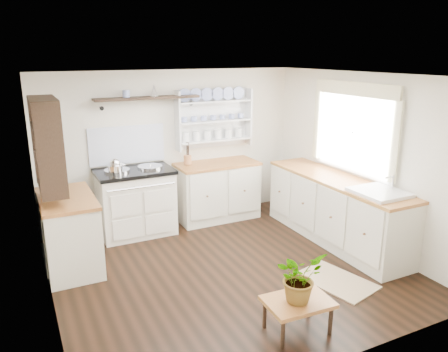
{
  "coord_description": "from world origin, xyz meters",
  "views": [
    {
      "loc": [
        -2.18,
        -4.3,
        2.54
      ],
      "look_at": [
        0.06,
        0.25,
        1.1
      ],
      "focal_mm": 35.0,
      "sensor_mm": 36.0,
      "label": 1
    }
  ],
  "objects": [
    {
      "name": "floor",
      "position": [
        0.0,
        0.0,
        0.0
      ],
      "size": [
        4.0,
        3.8,
        0.01
      ],
      "primitive_type": "cube",
      "color": "black",
      "rests_on": "ground"
    },
    {
      "name": "wall_back",
      "position": [
        0.0,
        1.9,
        1.15
      ],
      "size": [
        4.0,
        0.02,
        2.3
      ],
      "primitive_type": "cube",
      "color": "silver",
      "rests_on": "ground"
    },
    {
      "name": "wall_right",
      "position": [
        2.0,
        0.0,
        1.15
      ],
      "size": [
        0.02,
        3.8,
        2.3
      ],
      "primitive_type": "cube",
      "color": "silver",
      "rests_on": "ground"
    },
    {
      "name": "wall_left",
      "position": [
        -2.0,
        0.0,
        1.15
      ],
      "size": [
        0.02,
        3.8,
        2.3
      ],
      "primitive_type": "cube",
      "color": "silver",
      "rests_on": "ground"
    },
    {
      "name": "ceiling",
      "position": [
        0.0,
        0.0,
        2.3
      ],
      "size": [
        4.0,
        3.8,
        0.01
      ],
      "primitive_type": "cube",
      "color": "white",
      "rests_on": "wall_back"
    },
    {
      "name": "window",
      "position": [
        1.95,
        0.15,
        1.56
      ],
      "size": [
        0.08,
        1.55,
        1.22
      ],
      "color": "white",
      "rests_on": "wall_right"
    },
    {
      "name": "aga_cooker",
      "position": [
        -0.7,
        1.57,
        0.48
      ],
      "size": [
        1.07,
        0.74,
        0.98
      ],
      "color": "silver",
      "rests_on": "floor"
    },
    {
      "name": "back_cabinets",
      "position": [
        0.6,
        1.6,
        0.46
      ],
      "size": [
        1.27,
        0.63,
        0.9
      ],
      "color": "beige",
      "rests_on": "floor"
    },
    {
      "name": "right_cabinets",
      "position": [
        1.7,
        0.1,
        0.46
      ],
      "size": [
        0.62,
        2.43,
        0.9
      ],
      "color": "beige",
      "rests_on": "floor"
    },
    {
      "name": "belfast_sink",
      "position": [
        1.7,
        -0.65,
        0.8
      ],
      "size": [
        0.55,
        0.6,
        0.45
      ],
      "color": "white",
      "rests_on": "right_cabinets"
    },
    {
      "name": "left_cabinets",
      "position": [
        -1.7,
        0.9,
        0.46
      ],
      "size": [
        0.62,
        1.13,
        0.9
      ],
      "color": "beige",
      "rests_on": "floor"
    },
    {
      "name": "plate_rack",
      "position": [
        0.65,
        1.86,
        1.56
      ],
      "size": [
        1.2,
        0.22,
        0.9
      ],
      "color": "white",
      "rests_on": "wall_back"
    },
    {
      "name": "high_shelf",
      "position": [
        -0.4,
        1.78,
        1.91
      ],
      "size": [
        1.5,
        0.29,
        0.16
      ],
      "color": "black",
      "rests_on": "wall_back"
    },
    {
      "name": "left_shelving",
      "position": [
        -1.84,
        0.9,
        1.55
      ],
      "size": [
        0.28,
        0.8,
        1.05
      ],
      "primitive_type": "cube",
      "color": "black",
      "rests_on": "wall_left"
    },
    {
      "name": "kettle",
      "position": [
        -0.98,
        1.45,
        1.05
      ],
      "size": [
        0.19,
        0.19,
        0.23
      ],
      "primitive_type": null,
      "color": "silver",
      "rests_on": "aga_cooker"
    },
    {
      "name": "utensil_crock",
      "position": [
        0.15,
        1.68,
        0.98
      ],
      "size": [
        0.12,
        0.12,
        0.14
      ],
      "primitive_type": "cylinder",
      "color": "#A76A3D",
      "rests_on": "back_cabinets"
    },
    {
      "name": "center_table",
      "position": [
        0.01,
        -1.4,
        0.29
      ],
      "size": [
        0.63,
        0.47,
        0.33
      ],
      "rotation": [
        0.0,
        0.0,
        -0.05
      ],
      "color": "brown",
      "rests_on": "floor"
    },
    {
      "name": "potted_plant",
      "position": [
        0.01,
        -1.4,
        0.57
      ],
      "size": [
        0.5,
        0.45,
        0.48
      ],
      "primitive_type": "imported",
      "rotation": [
        0.0,
        0.0,
        0.19
      ],
      "color": "#3F7233",
      "rests_on": "center_table"
    },
    {
      "name": "floor_rug",
      "position": [
        0.97,
        -0.84,
        0.01
      ],
      "size": [
        0.74,
        0.96,
        0.02
      ],
      "primitive_type": "cube",
      "rotation": [
        0.0,
        0.0,
        0.24
      ],
      "color": "#998A59",
      "rests_on": "floor"
    }
  ]
}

